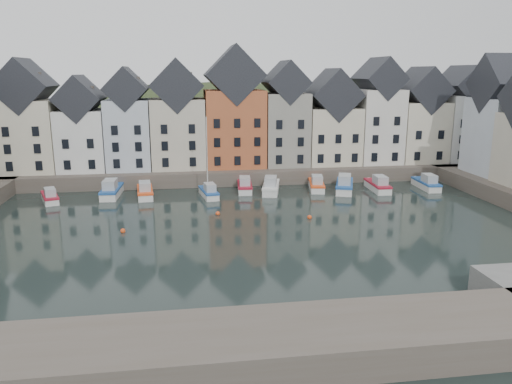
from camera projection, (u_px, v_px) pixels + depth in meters
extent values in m
plane|color=black|center=(264.00, 235.00, 49.76)|extent=(260.00, 260.00, 0.00)
cube|color=#52493F|center=(233.00, 169.00, 78.38)|extent=(90.00, 16.00, 2.00)
cube|color=#52493F|center=(146.00, 354.00, 26.95)|extent=(50.00, 6.00, 2.00)
ellipsoid|color=#253118|center=(222.00, 233.00, 107.84)|extent=(153.60, 70.40, 64.00)
sphere|color=black|center=(148.00, 111.00, 94.74)|extent=(5.77, 5.77, 5.77)
sphere|color=black|center=(331.00, 108.00, 109.82)|extent=(5.27, 5.27, 5.27)
sphere|color=black|center=(372.00, 111.00, 104.56)|extent=(5.07, 5.07, 5.07)
sphere|color=black|center=(289.00, 112.00, 103.05)|extent=(5.01, 5.01, 5.01)
sphere|color=black|center=(27.00, 121.00, 97.33)|extent=(3.94, 3.94, 3.94)
sphere|color=black|center=(347.00, 109.00, 109.85)|extent=(5.21, 5.21, 5.21)
sphere|color=black|center=(228.00, 109.00, 104.50)|extent=(5.45, 5.45, 5.45)
sphere|color=black|center=(411.00, 116.00, 99.91)|extent=(4.49, 4.49, 4.49)
cube|color=beige|center=(30.00, 136.00, 70.91)|extent=(7.67, 8.00, 10.07)
cube|color=black|center=(25.00, 86.00, 69.29)|extent=(7.67, 8.16, 7.67)
cube|color=white|center=(83.00, 140.00, 72.11)|extent=(6.56, 8.00, 8.61)
cube|color=black|center=(80.00, 98.00, 70.73)|extent=(6.56, 8.16, 6.56)
cube|color=silver|center=(129.00, 134.00, 72.88)|extent=(6.20, 8.00, 10.02)
cube|color=black|center=(127.00, 89.00, 71.34)|extent=(6.20, 8.16, 6.20)
cube|color=beige|center=(178.00, 133.00, 73.88)|extent=(7.70, 8.00, 10.08)
cube|color=black|center=(177.00, 85.00, 72.25)|extent=(7.70, 8.16, 7.70)
cube|color=#B25932|center=(234.00, 128.00, 74.92)|extent=(8.69, 8.00, 11.28)
cube|color=black|center=(234.00, 75.00, 73.09)|extent=(8.69, 8.16, 8.69)
cube|color=gray|center=(285.00, 129.00, 76.07)|extent=(6.43, 8.00, 10.78)
cube|color=black|center=(285.00, 82.00, 74.44)|extent=(6.43, 8.16, 6.43)
cube|color=beige|center=(331.00, 135.00, 77.36)|extent=(7.88, 8.00, 8.56)
cube|color=black|center=(332.00, 95.00, 75.91)|extent=(7.88, 8.16, 7.88)
cube|color=silver|center=(376.00, 126.00, 78.09)|extent=(6.50, 8.00, 11.27)
cube|color=black|center=(379.00, 79.00, 76.39)|extent=(6.50, 8.16, 6.50)
cube|color=beige|center=(418.00, 131.00, 79.31)|extent=(7.23, 8.00, 9.32)
cube|color=black|center=(421.00, 90.00, 77.80)|extent=(7.23, 8.16, 7.23)
cube|color=white|center=(458.00, 128.00, 80.17)|extent=(6.18, 8.00, 10.32)
cube|color=black|center=(462.00, 85.00, 78.60)|extent=(6.18, 8.16, 6.18)
cube|color=silver|center=(502.00, 137.00, 68.83)|extent=(7.47, 8.00, 10.38)
cube|color=black|center=(508.00, 83.00, 67.15)|extent=(7.62, 8.00, 8.00)
sphere|color=#EF4E1C|center=(218.00, 213.00, 56.86)|extent=(0.50, 0.50, 0.50)
sphere|color=#EF4E1C|center=(310.00, 217.00, 55.39)|extent=(0.50, 0.50, 0.50)
sphere|color=#EF4E1C|center=(123.00, 231.00, 50.63)|extent=(0.50, 0.50, 0.50)
cube|color=silver|center=(50.00, 199.00, 62.64)|extent=(3.25, 5.49, 0.97)
cube|color=maroon|center=(50.00, 195.00, 62.52)|extent=(3.36, 5.62, 0.22)
cube|color=#A1A5A9|center=(50.00, 192.00, 61.71)|extent=(1.86, 2.40, 1.05)
cube|color=silver|center=(112.00, 193.00, 65.48)|extent=(2.33, 6.77, 1.23)
cube|color=#215098|center=(112.00, 188.00, 65.32)|extent=(2.45, 6.91, 0.28)
cube|color=#A1A5A9|center=(110.00, 185.00, 64.20)|extent=(1.69, 2.75, 1.34)
cube|color=silver|center=(145.00, 194.00, 65.13)|extent=(2.40, 6.22, 1.11)
cube|color=#EF4E1C|center=(145.00, 189.00, 64.98)|extent=(2.51, 6.35, 0.25)
cube|color=#A1A5A9|center=(145.00, 186.00, 63.98)|extent=(1.64, 2.55, 1.21)
cube|color=silver|center=(209.00, 194.00, 65.10)|extent=(2.43, 5.58, 0.99)
cube|color=#215098|center=(209.00, 190.00, 64.98)|extent=(2.54, 5.70, 0.22)
cube|color=#A1A5A9|center=(210.00, 188.00, 64.10)|extent=(1.58, 2.33, 1.08)
cylinder|color=silver|center=(207.00, 155.00, 64.42)|extent=(0.13, 0.13, 9.89)
cube|color=silver|center=(245.00, 188.00, 68.35)|extent=(2.31, 6.08, 1.09)
cube|color=maroon|center=(245.00, 184.00, 68.22)|extent=(2.42, 6.21, 0.25)
cube|color=#A1A5A9|center=(245.00, 181.00, 67.21)|extent=(1.59, 2.49, 1.19)
cube|color=silver|center=(271.00, 189.00, 67.61)|extent=(3.37, 6.77, 1.19)
cube|color=silver|center=(271.00, 185.00, 67.45)|extent=(3.50, 6.92, 0.27)
cube|color=#A1A5A9|center=(271.00, 181.00, 66.36)|extent=(2.06, 2.88, 1.30)
cube|color=silver|center=(316.00, 187.00, 69.15)|extent=(2.88, 6.22, 1.10)
cube|color=#EF4E1C|center=(316.00, 183.00, 69.01)|extent=(3.00, 6.36, 0.25)
cube|color=#A1A5A9|center=(317.00, 180.00, 68.00)|extent=(1.82, 2.62, 1.20)
cube|color=silver|center=(344.00, 188.00, 68.27)|extent=(4.24, 7.18, 1.26)
cube|color=#215098|center=(345.00, 183.00, 68.11)|extent=(4.40, 7.35, 0.29)
cube|color=#A1A5A9|center=(345.00, 180.00, 66.96)|extent=(2.43, 3.13, 1.38)
cube|color=silver|center=(377.00, 188.00, 68.61)|extent=(2.16, 6.30, 1.14)
cube|color=maroon|center=(378.00, 183.00, 68.47)|extent=(2.27, 6.43, 0.26)
cube|color=#A1A5A9|center=(380.00, 180.00, 67.42)|extent=(1.57, 2.55, 1.24)
cube|color=silver|center=(426.00, 186.00, 69.78)|extent=(2.18, 6.17, 1.11)
cube|color=#215098|center=(426.00, 182.00, 69.64)|extent=(2.28, 6.30, 0.25)
cube|color=#A1A5A9|center=(429.00, 179.00, 68.61)|extent=(1.56, 2.51, 1.22)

